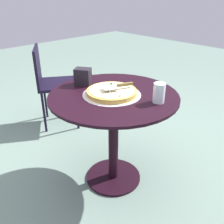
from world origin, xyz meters
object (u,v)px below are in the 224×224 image
object	(u,v)px
pizza_on_tray	(112,92)
napkin_dispenser	(83,77)
patio_chair_near	(51,80)
pizza_server	(118,86)
drinking_cup	(159,93)
patio_table	(113,118)

from	to	relation	value
pizza_on_tray	napkin_dispenser	bearing A→B (deg)	-87.18
patio_chair_near	pizza_on_tray	bearing A→B (deg)	80.56
pizza_on_tray	pizza_server	distance (m)	0.06
pizza_on_tray	napkin_dispenser	world-z (taller)	napkin_dispenser
drinking_cup	napkin_dispenser	bearing A→B (deg)	-76.27
pizza_on_tray	drinking_cup	world-z (taller)	drinking_cup
pizza_server	patio_chair_near	distance (m)	1.13
pizza_on_tray	napkin_dispenser	distance (m)	0.29
patio_table	pizza_on_tray	xyz separation A→B (m)	(0.02, 0.00, 0.19)
pizza_server	patio_table	bearing A→B (deg)	-49.69
patio_table	pizza_server	distance (m)	0.24
pizza_on_tray	patio_chair_near	bearing A→B (deg)	-99.44
pizza_on_tray	drinking_cup	bearing A→B (deg)	113.86
pizza_server	napkin_dispenser	bearing A→B (deg)	-80.92
pizza_on_tray	patio_chair_near	size ratio (longest dim) A/B	0.46
pizza_on_tray	patio_chair_near	xyz separation A→B (m)	(-0.18, -1.07, -0.23)
pizza_on_tray	pizza_server	size ratio (longest dim) A/B	1.80
drinking_cup	patio_chair_near	xyz separation A→B (m)	(-0.05, -1.35, -0.27)
pizza_server	patio_chair_near	size ratio (longest dim) A/B	0.26
drinking_cup	patio_chair_near	distance (m)	1.37
patio_chair_near	drinking_cup	bearing A→B (deg)	87.71
patio_chair_near	napkin_dispenser	bearing A→B (deg)	76.28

